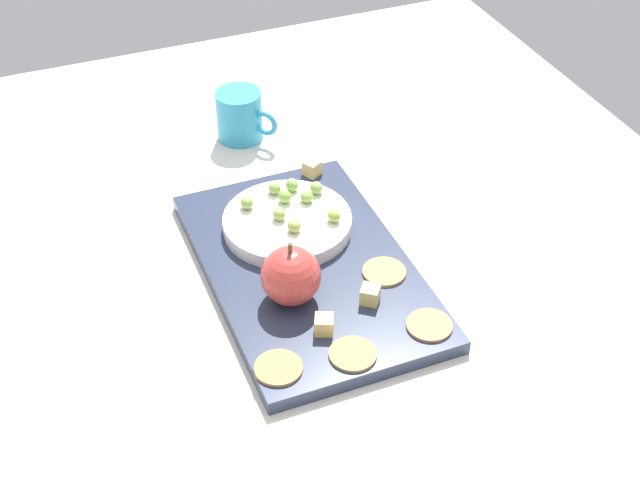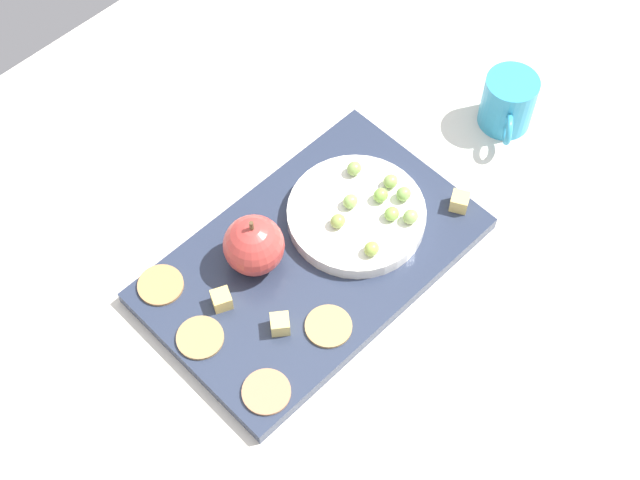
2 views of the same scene
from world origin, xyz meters
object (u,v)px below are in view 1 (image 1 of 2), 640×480
(serving_dish, at_px, (287,223))
(cheese_cube_2, at_px, (324,325))
(grape_3, at_px, (279,214))
(cracker_0, at_px, (353,354))
(grape_8, at_px, (274,188))
(cracker_2, at_px, (429,325))
(grape_1, at_px, (334,216))
(apple_whole, at_px, (291,276))
(grape_5, at_px, (294,226))
(grape_0, at_px, (247,203))
(cracker_3, at_px, (278,368))
(grape_7, at_px, (285,196))
(cup, at_px, (240,116))
(cheese_cube_0, at_px, (370,295))
(cheese_cube_1, at_px, (312,168))
(cracker_1, at_px, (384,272))
(grape_2, at_px, (304,197))
(grape_6, at_px, (292,185))
(grape_4, at_px, (316,188))
(platter, at_px, (308,269))

(serving_dish, relative_size, cheese_cube_2, 7.92)
(cheese_cube_2, distance_m, grape_3, 0.19)
(cracker_0, bearing_deg, grape_8, -2.73)
(cracker_2, bearing_deg, grape_1, 10.05)
(apple_whole, relative_size, grape_5, 3.80)
(grape_8, bearing_deg, grape_0, 111.84)
(cracker_3, distance_m, grape_7, 0.28)
(apple_whole, bearing_deg, cracker_0, -164.75)
(grape_3, distance_m, cup, 0.26)
(cracker_2, bearing_deg, cheese_cube_0, 35.63)
(cracker_3, xyz_separation_m, cup, (0.49, -0.11, 0.02))
(cracker_0, relative_size, cracker_2, 1.00)
(grape_8, height_order, cup, cup)
(cheese_cube_2, distance_m, grape_0, 0.23)
(grape_3, bearing_deg, serving_dish, -90.67)
(serving_dish, bearing_deg, cracker_0, 177.29)
(cheese_cube_1, distance_m, cheese_cube_2, 0.31)
(cracker_1, xyz_separation_m, grape_8, (0.18, 0.08, 0.02))
(cheese_cube_0, distance_m, grape_2, 0.19)
(serving_dish, relative_size, cracker_2, 3.11)
(cracker_1, height_order, cracker_2, same)
(grape_6, height_order, cup, cup)
(grape_3, height_order, grape_4, same)
(cheese_cube_2, distance_m, cracker_3, 0.08)
(grape_1, bearing_deg, grape_7, 35.47)
(platter, xyz_separation_m, grape_6, (0.13, -0.03, 0.04))
(serving_dish, distance_m, cheese_cube_2, 0.19)
(cheese_cube_1, height_order, grape_5, grape_5)
(grape_2, height_order, grape_8, same)
(cracker_0, distance_m, cracker_1, 0.14)
(grape_1, relative_size, grape_5, 1.00)
(grape_4, xyz_separation_m, grape_5, (-0.07, 0.06, -0.00))
(apple_whole, relative_size, cracker_2, 1.33)
(apple_whole, relative_size, cracker_3, 1.33)
(apple_whole, relative_size, cracker_0, 1.33)
(cracker_0, xyz_separation_m, grape_1, (0.21, -0.06, 0.03))
(grape_2, relative_size, grape_4, 1.00)
(grape_0, height_order, grape_8, same)
(grape_4, bearing_deg, platter, 153.25)
(apple_whole, bearing_deg, grape_0, -0.10)
(cracker_2, distance_m, cup, 0.49)
(platter, relative_size, grape_5, 20.87)
(grape_4, bearing_deg, cup, 8.54)
(grape_4, xyz_separation_m, grape_6, (0.02, 0.03, 0.00))
(grape_2, distance_m, grape_4, 0.02)
(grape_1, relative_size, grape_4, 1.00)
(cracker_0, height_order, grape_7, grape_7)
(apple_whole, height_order, cheese_cube_1, apple_whole)
(grape_5, bearing_deg, grape_2, -33.09)
(grape_5, bearing_deg, cheese_cube_0, -162.00)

